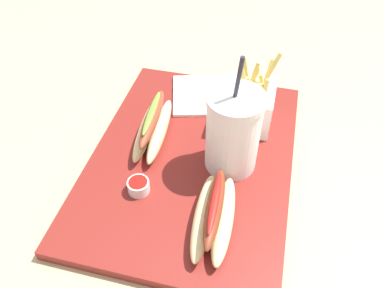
{
  "coord_description": "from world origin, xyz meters",
  "views": [
    {
      "loc": [
        -0.46,
        -0.11,
        0.53
      ],
      "look_at": [
        0.0,
        0.0,
        0.05
      ],
      "focal_mm": 36.13,
      "sensor_mm": 36.0,
      "label": 1
    }
  ],
  "objects_px": {
    "hot_dog_1": "(214,215)",
    "hot_dog_2": "(153,126)",
    "ketchup_cup_1": "(138,186)",
    "soda_cup": "(233,133)",
    "napkin_stack": "(202,95)",
    "fries_basket": "(249,105)"
  },
  "relations": [
    {
      "from": "hot_dog_2",
      "to": "napkin_stack",
      "type": "relative_size",
      "value": 1.34
    },
    {
      "from": "hot_dog_1",
      "to": "hot_dog_2",
      "type": "distance_m",
      "value": 0.22
    },
    {
      "from": "hot_dog_1",
      "to": "ketchup_cup_1",
      "type": "height_order",
      "value": "hot_dog_1"
    },
    {
      "from": "soda_cup",
      "to": "fries_basket",
      "type": "height_order",
      "value": "soda_cup"
    },
    {
      "from": "soda_cup",
      "to": "hot_dog_2",
      "type": "xyz_separation_m",
      "value": [
        0.04,
        0.15,
        -0.05
      ]
    },
    {
      "from": "soda_cup",
      "to": "hot_dog_1",
      "type": "relative_size",
      "value": 1.34
    },
    {
      "from": "fries_basket",
      "to": "napkin_stack",
      "type": "height_order",
      "value": "fries_basket"
    },
    {
      "from": "soda_cup",
      "to": "ketchup_cup_1",
      "type": "distance_m",
      "value": 0.18
    },
    {
      "from": "soda_cup",
      "to": "napkin_stack",
      "type": "relative_size",
      "value": 1.66
    },
    {
      "from": "fries_basket",
      "to": "ketchup_cup_1",
      "type": "height_order",
      "value": "fries_basket"
    },
    {
      "from": "soda_cup",
      "to": "hot_dog_1",
      "type": "bearing_deg",
      "value": 178.71
    },
    {
      "from": "soda_cup",
      "to": "hot_dog_2",
      "type": "relative_size",
      "value": 1.24
    },
    {
      "from": "hot_dog_2",
      "to": "napkin_stack",
      "type": "bearing_deg",
      "value": -24.13
    },
    {
      "from": "hot_dog_1",
      "to": "soda_cup",
      "type": "bearing_deg",
      "value": -1.29
    },
    {
      "from": "napkin_stack",
      "to": "fries_basket",
      "type": "bearing_deg",
      "value": -117.9
    },
    {
      "from": "hot_dog_1",
      "to": "fries_basket",
      "type": "bearing_deg",
      "value": -3.94
    },
    {
      "from": "soda_cup",
      "to": "napkin_stack",
      "type": "height_order",
      "value": "soda_cup"
    },
    {
      "from": "hot_dog_2",
      "to": "napkin_stack",
      "type": "distance_m",
      "value": 0.15
    },
    {
      "from": "fries_basket",
      "to": "hot_dog_1",
      "type": "bearing_deg",
      "value": 176.06
    },
    {
      "from": "fries_basket",
      "to": "hot_dog_2",
      "type": "bearing_deg",
      "value": 117.18
    },
    {
      "from": "hot_dog_1",
      "to": "hot_dog_2",
      "type": "xyz_separation_m",
      "value": [
        0.16,
        0.15,
        0.0
      ]
    },
    {
      "from": "fries_basket",
      "to": "ketchup_cup_1",
      "type": "relative_size",
      "value": 4.03
    }
  ]
}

